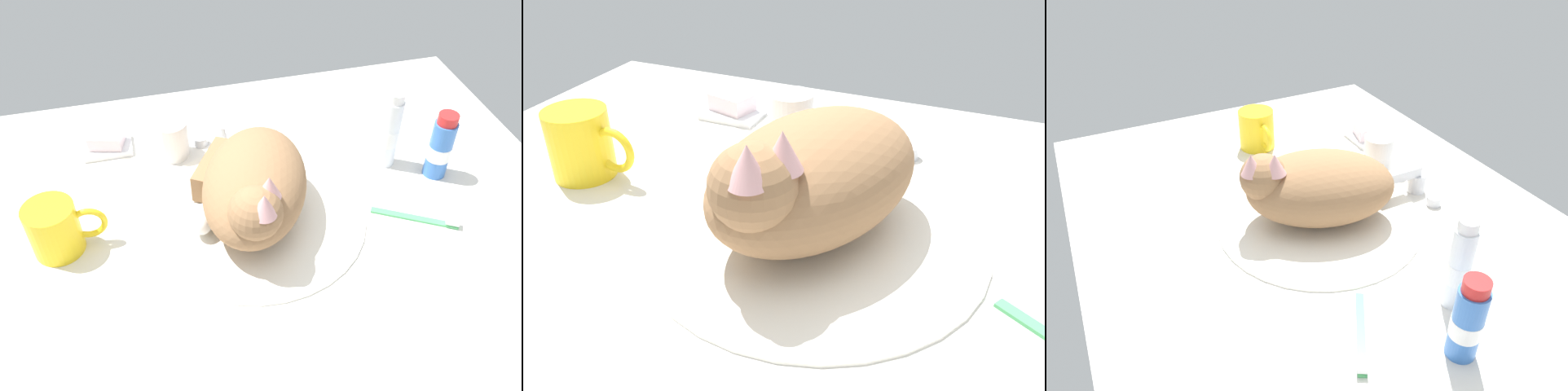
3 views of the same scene
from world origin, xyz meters
TOP-DOWN VIEW (x-y plane):
  - ground_plane at (0.00, 0.00)cm, footprint 110.00×82.50cm
  - sink_basin at (0.00, 0.00)cm, footprint 36.93×36.93cm
  - faucet at (0.00, 20.28)cm, footprint 13.78×10.75cm
  - cat at (-0.56, -0.63)cm, footprint 24.61×30.94cm
  - coffee_mug at (-31.34, 0.70)cm, footprint 12.06×7.88cm
  - rinse_cup at (-11.00, 19.90)cm, footprint 6.20×6.20cm
  - soap_dish at (-22.93, 24.44)cm, footprint 9.00×6.40cm
  - soap_bar at (-22.93, 24.44)cm, footprint 7.19×6.00cm
  - toothpaste_bottle at (26.75, 7.66)cm, footprint 3.41×3.41cm
  - mouthwash_bottle at (34.22, 2.58)cm, footprint 4.15×4.15cm
  - toothbrush at (26.36, -7.80)cm, footprint 13.07×8.48cm

SIDE VIEW (x-z plane):
  - ground_plane at x=0.00cm, z-range -3.00..0.00cm
  - sink_basin at x=0.00cm, z-range 0.00..0.78cm
  - toothbrush at x=26.36cm, z-range -0.28..1.32cm
  - soap_dish at x=-22.93cm, z-range 0.00..1.20cm
  - soap_bar at x=-22.93cm, z-range 1.20..3.88cm
  - faucet at x=0.00cm, z-range -0.34..5.53cm
  - rinse_cup at x=-11.00cm, z-range 0.00..7.33cm
  - coffee_mug at x=-31.34cm, z-range 0.00..8.84cm
  - mouthwash_bottle at x=34.22cm, z-range -0.46..12.42cm
  - toothpaste_bottle at x=26.75cm, z-range -0.48..14.65cm
  - cat at x=-0.56cm, z-range -0.25..14.78cm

